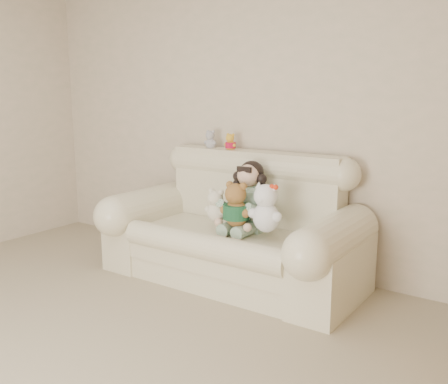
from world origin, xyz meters
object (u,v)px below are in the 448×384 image
at_px(brown_teddy, 236,200).
at_px(sofa, 231,219).
at_px(white_cat, 266,203).
at_px(cream_teddy, 216,202).
at_px(seated_child, 249,196).

bearing_deg(brown_teddy, sofa, 154.86).
distance_m(white_cat, cream_teddy, 0.47).
height_order(seated_child, white_cat, seated_child).
xyz_separation_m(white_cat, cream_teddy, (-0.47, 0.02, -0.06)).
distance_m(seated_child, cream_teddy, 0.27).
bearing_deg(cream_teddy, white_cat, -12.65).
distance_m(sofa, white_cat, 0.45).
bearing_deg(seated_child, brown_teddy, -86.10).
height_order(brown_teddy, white_cat, white_cat).
bearing_deg(brown_teddy, cream_teddy, -169.70).
distance_m(sofa, seated_child, 0.24).
relative_size(seated_child, cream_teddy, 1.83).
height_order(brown_teddy, cream_teddy, brown_teddy).
height_order(sofa, brown_teddy, sofa).
xyz_separation_m(sofa, seated_child, (0.11, 0.08, 0.19)).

